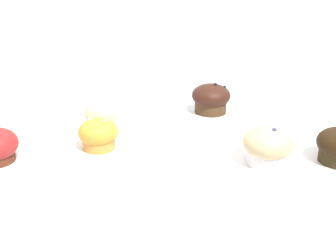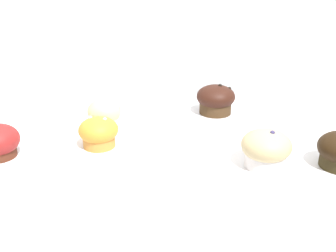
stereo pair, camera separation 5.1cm
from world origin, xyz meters
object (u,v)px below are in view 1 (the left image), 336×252
muffin_back_center (268,146)px  muffin_back_left (98,134)px  muffin_front_center (102,115)px  muffin_front_left (211,98)px

muffin_back_center → muffin_back_left: bearing=161.4°
muffin_front_center → muffin_front_left: (0.30, 0.08, 0.00)m
muffin_back_center → muffin_front_left: bearing=98.8°
muffin_back_left → muffin_front_left: (0.31, 0.20, 0.01)m
muffin_front_center → muffin_front_left: bearing=15.2°
muffin_back_left → muffin_front_left: 0.37m
muffin_front_center → muffin_back_left: 0.12m
muffin_back_left → muffin_back_center: 0.38m
muffin_front_center → muffin_back_left: size_ratio=0.95×
muffin_back_left → muffin_front_left: muffin_front_left is taller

